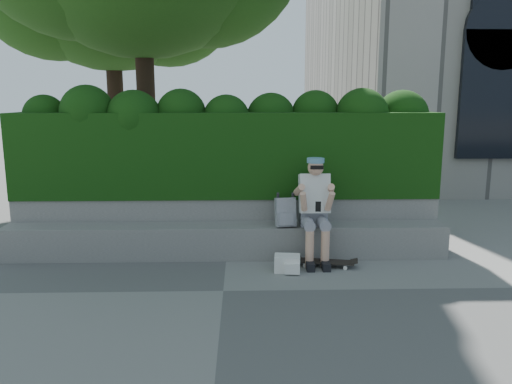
{
  "coord_description": "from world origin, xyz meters",
  "views": [
    {
      "loc": [
        0.22,
        -5.35,
        2.15
      ],
      "look_at": [
        0.4,
        1.0,
        0.95
      ],
      "focal_mm": 35.0,
      "sensor_mm": 36.0,
      "label": 1
    }
  ],
  "objects_px": {
    "backpack_plaid": "(285,212)",
    "person": "(315,205)",
    "skateboard": "(325,262)",
    "backpack_ground": "(287,263)"
  },
  "relations": [
    {
      "from": "backpack_plaid",
      "to": "person",
      "type": "bearing_deg",
      "value": -19.93
    },
    {
      "from": "person",
      "to": "skateboard",
      "type": "distance_m",
      "value": 0.75
    },
    {
      "from": "person",
      "to": "backpack_plaid",
      "type": "bearing_deg",
      "value": 167.92
    },
    {
      "from": "backpack_plaid",
      "to": "backpack_ground",
      "type": "height_order",
      "value": "backpack_plaid"
    },
    {
      "from": "backpack_ground",
      "to": "person",
      "type": "bearing_deg",
      "value": 53.32
    },
    {
      "from": "person",
      "to": "backpack_plaid",
      "type": "xyz_separation_m",
      "value": [
        -0.38,
        0.08,
        -0.11
      ]
    },
    {
      "from": "person",
      "to": "skateboard",
      "type": "bearing_deg",
      "value": -67.96
    },
    {
      "from": "skateboard",
      "to": "backpack_plaid",
      "type": "xyz_separation_m",
      "value": [
        -0.49,
        0.36,
        0.58
      ]
    },
    {
      "from": "backpack_plaid",
      "to": "skateboard",
      "type": "bearing_deg",
      "value": -43.76
    },
    {
      "from": "backpack_ground",
      "to": "skateboard",
      "type": "bearing_deg",
      "value": 23.11
    }
  ]
}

